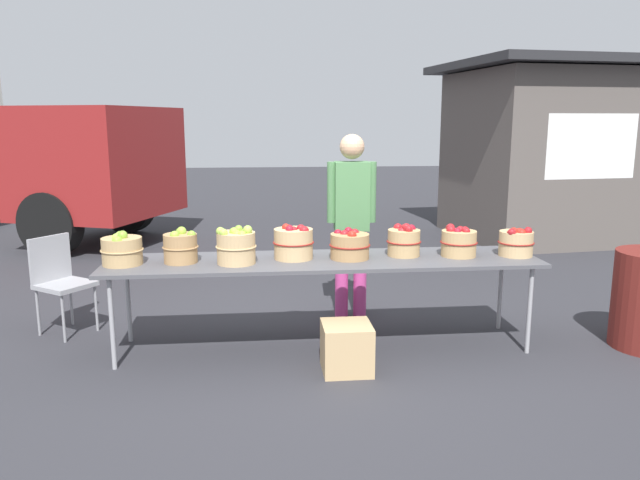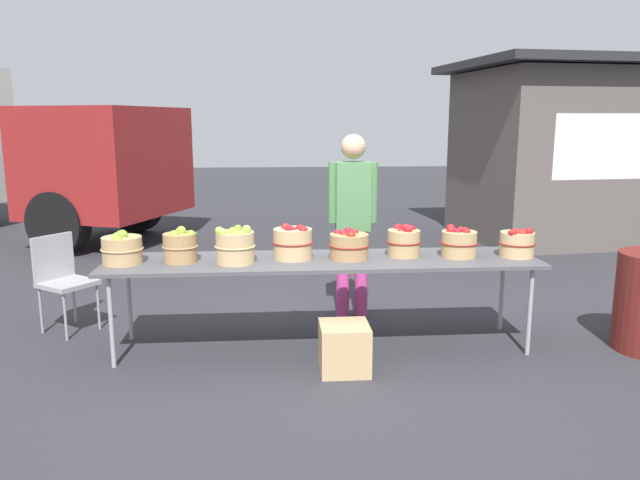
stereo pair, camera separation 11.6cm
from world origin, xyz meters
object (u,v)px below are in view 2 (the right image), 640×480
object	(u,v)px
apple_basket_red_1	(349,245)
apple_basket_red_4	(517,243)
apple_basket_green_1	(180,246)
apple_basket_red_0	(293,242)
produce_crate	(344,348)
vendor_adult	(353,211)
folding_chair	(62,275)
apple_basket_green_2	(235,246)
apple_basket_red_2	(404,241)
apple_basket_green_0	(122,249)
apple_basket_red_3	(459,242)
market_table	(323,263)

from	to	relation	value
apple_basket_red_1	apple_basket_red_4	bearing A→B (deg)	-1.76
apple_basket_green_1	apple_basket_red_0	bearing A→B (deg)	2.82
produce_crate	vendor_adult	bearing A→B (deg)	80.11
apple_basket_green_1	folding_chair	world-z (taller)	apple_basket_green_1
folding_chair	apple_basket_red_0	bearing A→B (deg)	-69.01
apple_basket_red_4	apple_basket_green_2	bearing A→B (deg)	-178.87
apple_basket_green_1	apple_basket_red_1	distance (m)	1.35
apple_basket_green_1	folding_chair	xyz separation A→B (m)	(-1.14, 0.60, -0.37)
apple_basket_red_2	apple_basket_green_2	bearing A→B (deg)	-173.85
apple_basket_green_0	apple_basket_red_3	xyz separation A→B (m)	(2.71, 0.03, 0.00)
apple_basket_green_1	apple_basket_red_2	xyz separation A→B (m)	(1.81, 0.07, 0.00)
vendor_adult	apple_basket_red_1	bearing A→B (deg)	82.87
apple_basket_green_0	folding_chair	world-z (taller)	apple_basket_green_0
market_table	apple_basket_red_4	xyz separation A→B (m)	(1.60, -0.03, 0.15)
apple_basket_red_2	apple_basket_red_3	world-z (taller)	apple_basket_red_2
apple_basket_green_2	apple_basket_red_0	size ratio (longest dim) A/B	0.96
apple_basket_green_1	apple_basket_red_2	bearing A→B (deg)	2.06
apple_basket_red_1	vendor_adult	distance (m)	0.81
apple_basket_red_0	market_table	bearing A→B (deg)	-11.20
apple_basket_red_3	folding_chair	distance (m)	3.47
apple_basket_red_2	folding_chair	distance (m)	3.02
apple_basket_red_0	folding_chair	bearing A→B (deg)	164.66
apple_basket_green_1	apple_basket_red_4	size ratio (longest dim) A/B	0.96
apple_basket_green_1	apple_basket_red_4	world-z (taller)	apple_basket_green_1
apple_basket_red_1	apple_basket_red_2	bearing A→B (deg)	7.43
apple_basket_green_0	apple_basket_red_4	bearing A→B (deg)	-0.17
market_table	apple_basket_green_2	distance (m)	0.72
apple_basket_red_0	vendor_adult	size ratio (longest dim) A/B	0.19
apple_basket_green_0	folding_chair	xyz separation A→B (m)	(-0.69, 0.63, -0.36)
produce_crate	apple_basket_red_0	bearing A→B (deg)	122.89
market_table	apple_basket_red_0	bearing A→B (deg)	168.80
apple_basket_green_2	apple_basket_green_0	bearing A→B (deg)	176.47
apple_basket_red_1	apple_basket_red_3	xyz separation A→B (m)	(0.91, 0.00, 0.01)
apple_basket_red_1	vendor_adult	size ratio (longest dim) A/B	0.19
apple_basket_red_0	apple_basket_red_3	world-z (taller)	apple_basket_red_0
market_table	vendor_adult	xyz separation A→B (m)	(0.35, 0.79, 0.30)
apple_basket_red_2	produce_crate	bearing A→B (deg)	-134.02
apple_basket_green_2	produce_crate	bearing A→B (deg)	-27.70
apple_basket_red_0	apple_basket_red_3	size ratio (longest dim) A/B	1.09
apple_basket_red_3	produce_crate	size ratio (longest dim) A/B	0.84
apple_basket_green_0	apple_basket_green_2	bearing A→B (deg)	-3.53
market_table	apple_basket_green_2	bearing A→B (deg)	-173.50
apple_basket_red_0	apple_basket_green_2	bearing A→B (deg)	-164.46
apple_basket_red_0	vendor_adult	bearing A→B (deg)	51.77
apple_basket_red_3	apple_basket_red_4	bearing A→B (deg)	-5.18
apple_basket_red_0	folding_chair	world-z (taller)	apple_basket_red_0
apple_basket_green_2	apple_basket_red_0	xyz separation A→B (m)	(0.46, 0.13, -0.00)
apple_basket_red_2	apple_basket_red_4	world-z (taller)	apple_basket_red_2
apple_basket_green_1	apple_basket_red_1	bearing A→B (deg)	0.19
apple_basket_green_1	apple_basket_green_2	world-z (taller)	apple_basket_green_2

